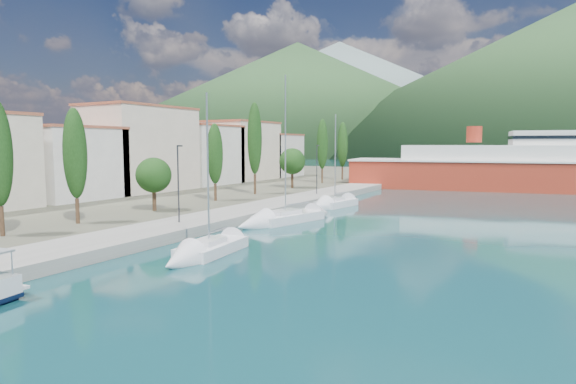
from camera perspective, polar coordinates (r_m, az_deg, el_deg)
The scene contains 10 objects.
ground at distance 137.34m, azimuth 21.78°, elevation 2.35°, with size 1400.00×1400.00×0.00m, color #114046.
quay at distance 49.72m, azimuth -2.46°, elevation -1.88°, with size 5.00×88.00×0.80m, color gray.
land_strip at distance 82.46m, azimuth -21.82°, elevation 0.67°, with size 70.00×148.00×0.70m, color #565644.
town_buildings at distance 71.93m, azimuth -13.76°, elevation 4.41°, with size 9.20×69.20×11.30m.
tree_row at distance 59.04m, azimuth -4.73°, elevation 4.56°, with size 3.74×62.34×11.44m.
lamp_posts at distance 39.89m, azimuth -11.17°, elevation 1.49°, with size 0.15×45.90×6.06m.
sailboat_near at distance 29.67m, azimuth -10.87°, elevation -7.31°, with size 3.05×7.82×10.95m.
sailboat_mid at distance 41.45m, azimuth -2.09°, elevation -3.48°, with size 4.78×9.98×13.90m.
sailboat_far at distance 52.46m, azimuth 4.70°, elevation -1.59°, with size 3.58×7.88×11.17m.
ferry at distance 81.30m, azimuth 26.24°, elevation 2.39°, with size 52.79×19.66×10.26m.
Camera 1 is at (16.52, -16.17, 6.89)m, focal length 30.00 mm.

